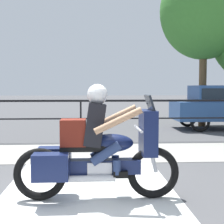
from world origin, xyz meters
TOP-DOWN VIEW (x-y plane):
  - ground_plane at (0.00, 0.00)m, footprint 120.00×120.00m
  - sidewalk_band at (0.00, 3.40)m, footprint 44.00×2.40m
  - crosswalk_band at (0.28, -0.20)m, footprint 2.61×6.00m
  - fence_railing at (0.00, 5.14)m, footprint 36.00×0.05m
  - motorcycle at (0.39, -0.06)m, footprint 2.35×0.76m
  - parked_car at (5.29, 7.84)m, footprint 3.94×1.75m
  - tree_behind_sign at (4.81, 8.87)m, footprint 3.51×3.51m

SIDE VIEW (x-z plane):
  - ground_plane at x=0.00m, z-range 0.00..0.00m
  - crosswalk_band at x=0.28m, z-range 0.00..0.01m
  - sidewalk_band at x=0.00m, z-range 0.00..0.01m
  - motorcycle at x=0.39m, z-range -0.10..1.53m
  - parked_car at x=5.29m, z-range 0.12..1.77m
  - fence_railing at x=0.00m, z-range 0.35..1.57m
  - tree_behind_sign at x=4.81m, z-range 1.33..7.89m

